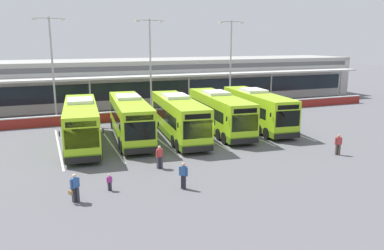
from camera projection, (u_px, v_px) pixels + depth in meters
ground_plane at (204, 153)px, 29.91m from camera, size 200.00×200.00×0.00m
terminal_building at (128, 81)px, 53.68m from camera, size 70.00×13.00×6.00m
red_barrier_wall at (153, 114)px, 42.95m from camera, size 60.00×0.40×1.10m
coach_bus_leftmost at (81, 124)px, 31.77m from camera, size 3.85×12.33×3.78m
coach_bus_left_centre at (130, 119)px, 33.92m from camera, size 3.85×12.33×3.78m
coach_bus_centre at (178, 118)px, 34.42m from camera, size 3.85×12.33×3.78m
coach_bus_right_centre at (219, 113)px, 36.69m from camera, size 3.85×12.33×3.78m
coach_bus_rightmost at (257, 110)px, 38.39m from camera, size 3.85×12.33×3.78m
bay_stripe_far_west at (59, 147)px, 31.58m from camera, size 0.14×13.00×0.01m
bay_stripe_west at (110, 142)px, 33.09m from camera, size 0.14×13.00×0.01m
bay_stripe_mid_west at (156, 138)px, 34.60m from camera, size 0.14×13.00×0.01m
bay_stripe_centre at (199, 133)px, 36.11m from camera, size 0.14×13.00×0.01m
bay_stripe_mid_east at (238, 130)px, 37.62m from camera, size 0.14×13.00×0.01m
bay_stripe_east at (275, 126)px, 39.13m from camera, size 0.14×13.00×0.01m
pedestrian_with_handbag at (75, 187)px, 20.59m from camera, size 0.64×0.44×1.62m
pedestrian_in_dark_coat at (160, 156)px, 26.06m from camera, size 0.53×0.32×1.62m
pedestrian_child at (109, 182)px, 22.25m from camera, size 0.33×0.18×1.00m
pedestrian_near_bin at (183, 175)px, 22.45m from camera, size 0.46×0.43×1.62m
pedestrian_approaching_bus at (338, 144)px, 29.18m from camera, size 0.53×0.38×1.62m
lamp_post_west at (52, 63)px, 40.01m from camera, size 3.24×0.28×11.00m
lamp_post_centre at (150, 61)px, 43.99m from camera, size 3.24×0.28×11.00m
lamp_post_east at (231, 60)px, 47.09m from camera, size 3.24×0.28×11.00m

